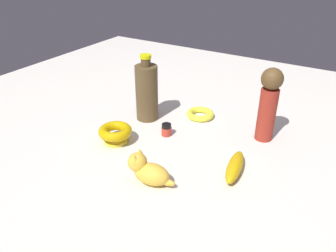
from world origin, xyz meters
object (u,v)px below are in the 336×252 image
at_px(banana, 235,167).
at_px(bottle_tall, 147,92).
at_px(bangle, 200,114).
at_px(nail_polish_jar, 167,130).
at_px(cat_figurine, 148,170).
at_px(bowl, 115,133).
at_px(person_figure_adult, 269,102).

xyz_separation_m(banana, bottle_tall, (0.15, 0.39, 0.08)).
xyz_separation_m(bangle, nail_polish_jar, (-0.17, 0.04, 0.01)).
relative_size(bangle, cat_figurine, 0.74).
distance_m(bowl, bottle_tall, 0.20).
bearing_deg(nail_polish_jar, cat_figurine, -159.64).
relative_size(person_figure_adult, bottle_tall, 1.02).
bearing_deg(bangle, bottle_tall, 123.68).
bearing_deg(bowl, cat_figurine, -119.63).
height_order(bottle_tall, cat_figurine, bottle_tall).
relative_size(person_figure_adult, nail_polish_jar, 5.93).
bearing_deg(nail_polish_jar, banana, -106.33).
relative_size(nail_polish_jar, cat_figurine, 0.30).
distance_m(person_figure_adult, nail_polish_jar, 0.33).
bearing_deg(nail_polish_jar, bowl, 136.61).
relative_size(banana, bottle_tall, 0.65).
distance_m(bottle_tall, cat_figurine, 0.37).
xyz_separation_m(person_figure_adult, bottle_tall, (-0.08, 0.40, -0.03)).
xyz_separation_m(person_figure_adult, banana, (-0.22, 0.01, -0.11)).
relative_size(person_figure_adult, banana, 1.56).
xyz_separation_m(person_figure_adult, bowl, (-0.26, 0.39, -0.09)).
xyz_separation_m(bottle_tall, cat_figurine, (-0.30, -0.21, -0.06)).
xyz_separation_m(bowl, bottle_tall, (0.19, 0.01, 0.07)).
bearing_deg(bangle, person_figure_adult, -96.95).
bearing_deg(banana, bottle_tall, 59.63).
height_order(banana, bottle_tall, bottle_tall).
xyz_separation_m(bangle, banana, (-0.25, -0.23, 0.01)).
distance_m(nail_polish_jar, banana, 0.28).
distance_m(person_figure_adult, bottle_tall, 0.41).
bearing_deg(banana, bowl, 86.55).
bearing_deg(nail_polish_jar, bottle_tall, 60.96).
bearing_deg(bowl, banana, -83.64).
bearing_deg(banana, cat_figurine, 121.37).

